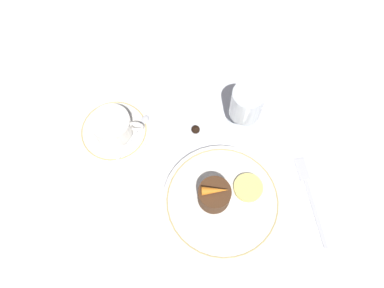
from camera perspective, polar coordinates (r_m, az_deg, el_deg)
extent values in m
plane|color=white|center=(0.78, 3.26, -7.38)|extent=(3.00, 3.00, 0.00)
cylinder|color=white|center=(0.76, 4.61, -8.70)|extent=(0.24, 0.24, 0.01)
torus|color=tan|center=(0.76, 4.64, -8.59)|extent=(0.23, 0.23, 0.00)
cylinder|color=white|center=(0.84, -11.74, 1.94)|extent=(0.16, 0.16, 0.01)
torus|color=tan|center=(0.83, -11.79, 2.06)|extent=(0.14, 0.14, 0.00)
cylinder|color=white|center=(0.81, -12.07, 2.66)|extent=(0.08, 0.08, 0.05)
cylinder|color=#9E7A4C|center=(0.81, -12.12, 2.76)|extent=(0.07, 0.07, 0.04)
torus|color=white|center=(0.80, -8.58, 2.68)|extent=(0.04, 0.01, 0.04)
cube|color=silver|center=(0.81, -9.44, 0.39)|extent=(0.05, 0.09, 0.00)
ellipsoid|color=silver|center=(0.83, -7.20, 3.74)|extent=(0.02, 0.03, 0.00)
cylinder|color=silver|center=(0.84, 7.52, 3.05)|extent=(0.07, 0.07, 0.01)
cylinder|color=silver|center=(0.81, 7.77, 3.98)|extent=(0.01, 0.01, 0.05)
cylinder|color=silver|center=(0.76, 8.35, 6.18)|extent=(0.07, 0.07, 0.07)
cylinder|color=#470A14|center=(0.77, 8.21, 5.65)|extent=(0.06, 0.06, 0.04)
cube|color=silver|center=(0.80, 18.31, -9.94)|extent=(0.03, 0.14, 0.01)
cube|color=silver|center=(0.82, 16.43, -3.67)|extent=(0.03, 0.05, 0.01)
cylinder|color=#4C2D19|center=(0.74, 3.62, -7.79)|extent=(0.06, 0.06, 0.05)
cone|color=orange|center=(0.71, 3.77, -7.08)|extent=(0.05, 0.02, 0.02)
cylinder|color=#EFE075|center=(0.77, 8.55, -6.59)|extent=(0.06, 0.06, 0.01)
sphere|color=black|center=(0.82, 0.56, 2.23)|extent=(0.02, 0.02, 0.02)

